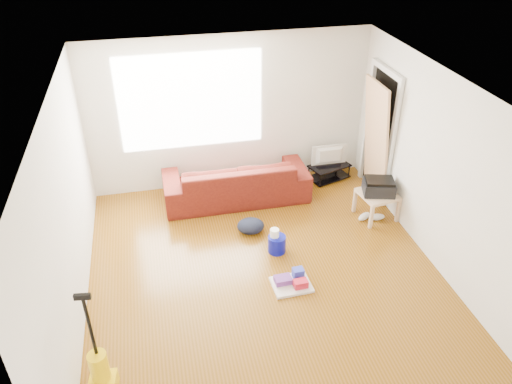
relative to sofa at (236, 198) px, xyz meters
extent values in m
cube|color=#643D09|center=(0.02, -1.95, 0.00)|extent=(4.50, 5.00, 0.01)
cube|color=white|center=(0.02, -1.95, 2.50)|extent=(4.50, 5.00, 0.01)
cube|color=silver|center=(0.02, 0.55, 1.25)|extent=(4.50, 0.01, 2.50)
cube|color=silver|center=(0.02, -4.45, 1.25)|extent=(4.50, 0.01, 2.50)
cube|color=silver|center=(-2.23, -1.95, 1.25)|extent=(0.01, 5.00, 2.50)
cube|color=silver|center=(2.27, -1.95, 1.25)|extent=(0.01, 5.00, 2.50)
cube|color=white|center=(-0.58, 0.53, 1.50)|extent=(2.20, 0.01, 1.50)
cube|color=silver|center=(2.23, -0.70, 1.00)|extent=(0.06, 0.08, 2.00)
cube|color=silver|center=(2.23, 0.20, 1.00)|extent=(0.06, 0.08, 2.00)
cube|color=silver|center=(2.23, -0.25, 2.04)|extent=(0.06, 0.98, 0.08)
cube|color=black|center=(2.27, -0.25, 1.00)|extent=(0.01, 0.86, 1.98)
imported|color=#400F0C|center=(0.00, 0.00, 0.00)|extent=(2.29, 0.89, 0.67)
cube|color=black|center=(1.67, 0.27, 0.03)|extent=(0.77, 0.58, 0.02)
cube|color=black|center=(1.67, 0.27, 0.24)|extent=(0.77, 0.58, 0.02)
cylinder|color=black|center=(1.43, 0.02, 0.13)|extent=(0.02, 0.02, 0.25)
cylinder|color=black|center=(1.33, 0.33, 0.13)|extent=(0.02, 0.02, 0.25)
cylinder|color=black|center=(2.02, 0.21, 0.13)|extent=(0.02, 0.02, 0.25)
cylinder|color=black|center=(1.92, 0.52, 0.13)|extent=(0.02, 0.02, 0.25)
imported|color=black|center=(1.67, 0.27, 0.43)|extent=(0.61, 0.08, 0.35)
cube|color=#C6A88E|center=(1.97, -0.98, 0.40)|extent=(0.59, 0.59, 0.05)
cube|color=#C6A88E|center=(1.78, -1.25, 0.19)|extent=(0.05, 0.05, 0.37)
cube|color=#C6A88E|center=(1.71, -0.79, 0.19)|extent=(0.05, 0.05, 0.37)
cube|color=#C6A88E|center=(2.24, -1.18, 0.19)|extent=(0.05, 0.05, 0.37)
cube|color=#C6A88E|center=(2.17, -0.72, 0.19)|extent=(0.05, 0.05, 0.37)
cube|color=black|center=(1.97, -0.98, 0.52)|extent=(0.53, 0.45, 0.19)
cube|color=black|center=(1.97, -0.98, 0.63)|extent=(0.47, 0.40, 0.04)
cylinder|color=#070C95|center=(0.29, -1.48, 0.00)|extent=(0.30, 0.30, 0.25)
cylinder|color=white|center=(0.26, -1.46, 0.18)|extent=(0.13, 0.13, 0.11)
cube|color=silver|center=(0.29, -2.20, 0.02)|extent=(0.50, 0.41, 0.04)
cube|color=red|center=(0.39, -2.28, 0.09)|extent=(0.18, 0.12, 0.10)
cube|color=#66318C|center=(0.20, -2.15, 0.08)|extent=(0.22, 0.16, 0.08)
cube|color=#2C38BF|center=(0.41, -2.10, 0.11)|extent=(0.14, 0.12, 0.14)
ellipsoid|color=#192036|center=(0.03, -0.96, 0.00)|extent=(0.44, 0.37, 0.22)
ellipsoid|color=silver|center=(1.78, -1.02, 0.05)|extent=(0.26, 0.21, 0.10)
ellipsoid|color=silver|center=(1.96, -1.08, 0.05)|extent=(0.25, 0.13, 0.10)
cylinder|color=yellow|center=(-1.98, -3.24, 0.34)|extent=(0.19, 0.19, 0.33)
cylinder|color=black|center=(-1.98, -3.21, 0.85)|extent=(0.03, 0.03, 0.71)
cube|color=black|center=(-1.98, -3.21, 1.24)|extent=(0.15, 0.06, 0.06)
cube|color=tan|center=(2.15, -0.35, 0.00)|extent=(0.24, 0.77, 1.91)
camera|label=1|loc=(-1.18, -6.73, 4.37)|focal=35.00mm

